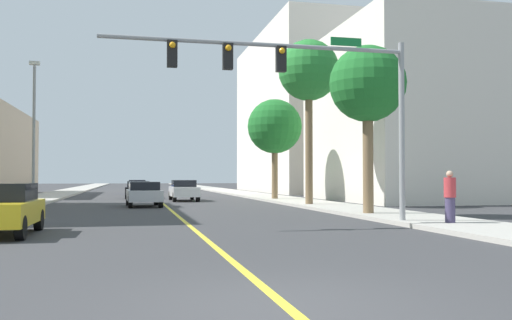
{
  "coord_description": "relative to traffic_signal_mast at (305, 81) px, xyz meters",
  "views": [
    {
      "loc": [
        -1.92,
        -6.81,
        1.63
      ],
      "look_at": [
        3.39,
        16.67,
        2.37
      ],
      "focal_mm": 38.81,
      "sensor_mm": 36.0,
      "label": 1
    }
  ],
  "objects": [
    {
      "name": "ground",
      "position": [
        -3.68,
        31.4,
        -4.82
      ],
      "size": [
        192.0,
        192.0,
        0.0
      ],
      "primitive_type": "plane",
      "color": "#38383A"
    },
    {
      "name": "car_white",
      "position": [
        -2.08,
        20.58,
        -4.08
      ],
      "size": [
        1.78,
        4.52,
        1.42
      ],
      "rotation": [
        0.0,
        0.0,
        0.01
      ],
      "color": "white",
      "rests_on": "ground"
    },
    {
      "name": "building_right_far",
      "position": [
        14.11,
        41.87,
        3.84
      ],
      "size": [
        12.16,
        24.66,
        17.33
      ],
      "primitive_type": "cube",
      "color": "silver",
      "rests_on": "ground"
    },
    {
      "name": "traffic_signal_mast",
      "position": [
        0.0,
        0.0,
        0.0
      ],
      "size": [
        10.24,
        0.36,
        6.19
      ],
      "color": "gray",
      "rests_on": "sidewalk_right"
    },
    {
      "name": "pedestrian",
      "position": [
        4.49,
        -1.32,
        -3.83
      ],
      "size": [
        0.38,
        0.38,
        1.69
      ],
      "rotation": [
        0.0,
        0.0,
        2.49
      ],
      "color": "#3F3859",
      "rests_on": "sidewalk_right"
    },
    {
      "name": "car_silver",
      "position": [
        -4.9,
        13.67,
        -4.1
      ],
      "size": [
        1.95,
        4.05,
        1.36
      ],
      "rotation": [
        0.0,
        0.0,
        0.04
      ],
      "color": "#BCBCC1",
      "rests_on": "ground"
    },
    {
      "name": "sidewalk_left",
      "position": [
        -12.12,
        31.4,
        -4.75
      ],
      "size": [
        3.33,
        168.0,
        0.15
      ],
      "primitive_type": "cube",
      "color": "#B2ADA3",
      "rests_on": "ground"
    },
    {
      "name": "lane_marking_center",
      "position": [
        -3.68,
        31.4,
        -4.82
      ],
      "size": [
        0.16,
        144.0,
        0.01
      ],
      "primitive_type": "cube",
      "color": "yellow",
      "rests_on": "ground"
    },
    {
      "name": "street_lamp",
      "position": [
        -10.95,
        15.57,
        -0.25
      ],
      "size": [
        0.56,
        0.28,
        8.01
      ],
      "color": "gray",
      "rests_on": "sidewalk_left"
    },
    {
      "name": "palm_far",
      "position": [
        4.05,
        19.37,
        0.25
      ],
      "size": [
        3.75,
        3.75,
        6.85
      ],
      "color": "brown",
      "rests_on": "sidewalk_right"
    },
    {
      "name": "sidewalk_right",
      "position": [
        4.76,
        31.4,
        -4.75
      ],
      "size": [
        3.33,
        168.0,
        0.15
      ],
      "primitive_type": "cube",
      "color": "#B2ADA3",
      "rests_on": "ground"
    },
    {
      "name": "palm_near",
      "position": [
        3.94,
        3.76,
        0.58
      ],
      "size": [
        3.17,
        3.17,
        6.93
      ],
      "color": "brown",
      "rests_on": "sidewalk_right"
    },
    {
      "name": "palm_mid",
      "position": [
        3.95,
        11.57,
        2.59
      ],
      "size": [
        3.38,
        3.38,
        9.07
      ],
      "color": "brown",
      "rests_on": "sidewalk_right"
    },
    {
      "name": "building_right_near",
      "position": [
        16.87,
        17.99,
        1.11
      ],
      "size": [
        17.68,
        14.72,
        11.86
      ],
      "primitive_type": "cube",
      "color": "silver",
      "rests_on": "ground"
    },
    {
      "name": "car_yellow",
      "position": [
        -9.15,
        -0.76,
        -4.06
      ],
      "size": [
        1.86,
        3.88,
        1.45
      ],
      "rotation": [
        0.0,
        0.0,
        3.14
      ],
      "color": "gold",
      "rests_on": "ground"
    },
    {
      "name": "car_blue",
      "position": [
        -4.99,
        37.09,
        -4.12
      ],
      "size": [
        1.92,
        4.65,
        1.35
      ],
      "rotation": [
        0.0,
        0.0,
        -0.04
      ],
      "color": "#1E389E",
      "rests_on": "ground"
    },
    {
      "name": "car_black",
      "position": [
        -5.02,
        25.69,
        -4.13
      ],
      "size": [
        1.99,
        4.04,
        1.31
      ],
      "rotation": [
        0.0,
        0.0,
        -0.04
      ],
      "color": "black",
      "rests_on": "ground"
    }
  ]
}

